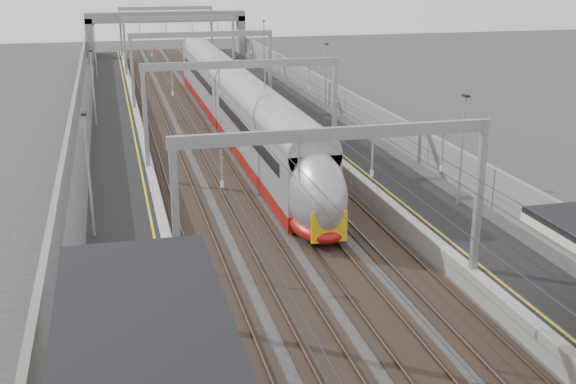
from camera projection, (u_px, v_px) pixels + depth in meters
platform_left at (121, 163)px, 49.25m from camera, size 4.00×120.00×1.00m
platform_right at (344, 149)px, 52.93m from camera, size 4.00×120.00×1.00m
tracks at (236, 162)px, 51.23m from camera, size 11.40×140.00×0.20m
overhead_line at (219, 63)px, 55.47m from camera, size 13.00×140.00×6.60m
overbridge at (166, 23)px, 100.42m from camera, size 22.00×2.20×6.90m
wall_left at (71, 150)px, 48.18m from camera, size 0.30×120.00×3.20m
wall_right at (385, 132)px, 53.33m from camera, size 0.30×120.00×3.20m
train at (239, 112)px, 57.29m from camera, size 2.88×52.49×4.55m
signal_green at (145, 88)px, 67.01m from camera, size 0.32×0.32×3.48m
signal_red_near at (233, 84)px, 69.08m from camera, size 0.32×0.32×3.48m
signal_red_far at (237, 68)px, 79.18m from camera, size 0.32×0.32×3.48m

